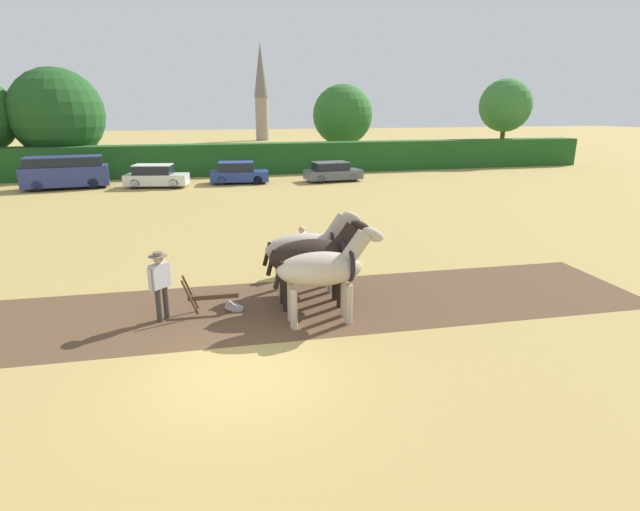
% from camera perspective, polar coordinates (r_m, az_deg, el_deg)
% --- Properties ---
extents(ground_plane, '(240.00, 240.00, 0.00)m').
position_cam_1_polar(ground_plane, '(10.67, -9.39, -13.01)').
color(ground_plane, '#A88E4C').
extents(plowed_furrow_strip, '(27.01, 5.45, 0.01)m').
position_cam_1_polar(plowed_furrow_strip, '(13.72, -17.86, -6.68)').
color(plowed_furrow_strip, brown).
rests_on(plowed_furrow_strip, ground).
extents(hedgerow, '(69.01, 2.00, 2.45)m').
position_cam_1_polar(hedgerow, '(41.50, -13.61, 10.56)').
color(hedgerow, '#1E511E').
rests_on(hedgerow, ground).
extents(tree_center_left, '(7.00, 7.00, 8.24)m').
position_cam_1_polar(tree_center_left, '(44.90, -27.81, 14.08)').
color(tree_center_left, '#423323').
rests_on(tree_center_left, ground).
extents(tree_center, '(5.56, 5.56, 7.34)m').
position_cam_1_polar(tree_center, '(48.34, 2.60, 15.73)').
color(tree_center, '#423323').
rests_on(tree_center, ground).
extents(tree_center_right, '(4.98, 4.98, 7.93)m').
position_cam_1_polar(tree_center_right, '(53.24, 20.43, 15.76)').
color(tree_center_right, '#4C3823').
rests_on(tree_center_right, ground).
extents(church_spire, '(2.35, 2.35, 15.24)m').
position_cam_1_polar(church_spire, '(85.48, -6.74, 18.28)').
color(church_spire, gray).
rests_on(church_spire, ground).
extents(draft_horse_lead_left, '(2.85, 1.00, 2.48)m').
position_cam_1_polar(draft_horse_lead_left, '(12.32, 0.51, -1.52)').
color(draft_horse_lead_left, '#B2A38E').
rests_on(draft_horse_lead_left, ground).
extents(draft_horse_lead_right, '(2.92, 1.11, 2.41)m').
position_cam_1_polar(draft_horse_lead_right, '(13.38, -0.56, -0.12)').
color(draft_horse_lead_right, black).
rests_on(draft_horse_lead_right, ground).
extents(draft_horse_trail_left, '(2.97, 1.06, 2.43)m').
position_cam_1_polar(draft_horse_trail_left, '(14.47, -1.37, 0.87)').
color(draft_horse_trail_left, '#B2A38E').
rests_on(draft_horse_trail_left, ground).
extents(plow, '(1.57, 0.48, 1.13)m').
position_cam_1_polar(plow, '(13.50, -11.53, -5.13)').
color(plow, '#4C331E').
rests_on(plow, ground).
extents(farmer_at_plow, '(0.53, 0.51, 1.81)m').
position_cam_1_polar(farmer_at_plow, '(13.12, -17.81, -2.71)').
color(farmer_at_plow, '#38332D').
rests_on(farmer_at_plow, ground).
extents(farmer_beside_team, '(0.39, 0.58, 1.56)m').
position_cam_1_polar(farmer_beside_team, '(16.23, -2.08, 1.05)').
color(farmer_beside_team, '#28334C').
rests_on(farmer_beside_team, ground).
extents(parked_van, '(5.53, 2.68, 2.14)m').
position_cam_1_polar(parked_van, '(37.76, -27.11, 8.49)').
color(parked_van, navy).
rests_on(parked_van, ground).
extents(parked_car_left, '(4.35, 2.47, 1.55)m').
position_cam_1_polar(parked_car_left, '(36.05, -18.26, 8.58)').
color(parked_car_left, silver).
rests_on(parked_car_left, ground).
extents(parked_car_center_left, '(4.22, 2.18, 1.54)m').
position_cam_1_polar(parked_car_center_left, '(36.63, -9.31, 9.29)').
color(parked_car_center_left, navy).
rests_on(parked_car_center_left, ground).
extents(parked_car_center, '(4.27, 2.17, 1.42)m').
position_cam_1_polar(parked_car_center, '(37.26, 1.42, 9.54)').
color(parked_car_center, '#565B66').
rests_on(parked_car_center, ground).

